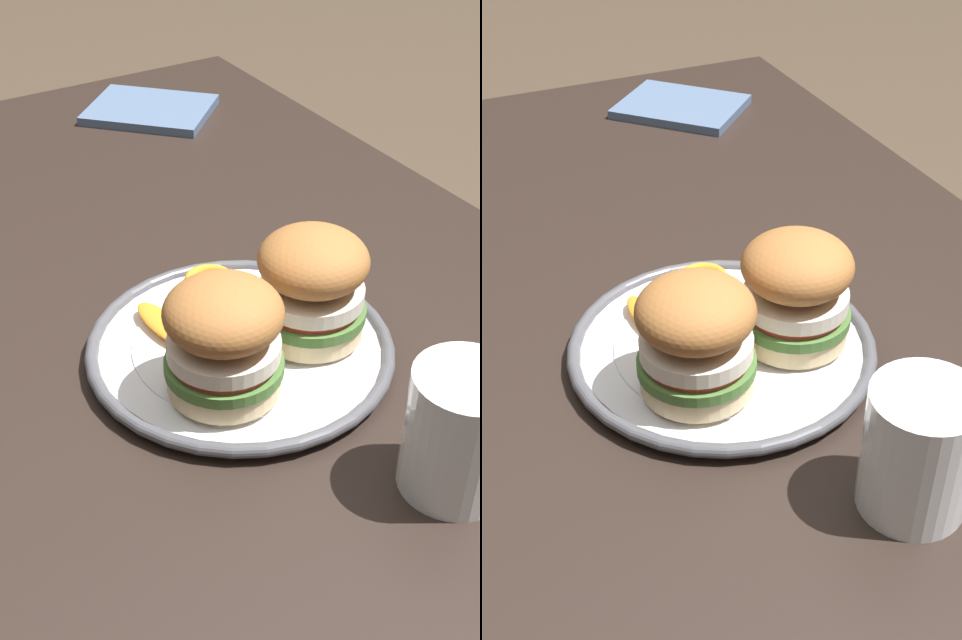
{
  "view_description": "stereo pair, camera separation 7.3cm",
  "coord_description": "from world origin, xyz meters",
  "views": [
    {
      "loc": [
        0.55,
        -0.27,
        1.25
      ],
      "look_at": [
        0.04,
        0.03,
        0.82
      ],
      "focal_mm": 48.11,
      "sensor_mm": 36.0,
      "label": 1
    },
    {
      "loc": [
        0.58,
        -0.21,
        1.25
      ],
      "look_at": [
        0.04,
        0.03,
        0.82
      ],
      "focal_mm": 48.11,
      "sensor_mm": 36.0,
      "label": 2
    }
  ],
  "objects": [
    {
      "name": "dining_table",
      "position": [
        0.0,
        0.0,
        0.66
      ],
      "size": [
        1.28,
        0.81,
        0.78
      ],
      "color": "black",
      "rests_on": "ground"
    },
    {
      "name": "orange_peel_curled",
      "position": [
        -0.05,
        0.06,
        0.8
      ],
      "size": [
        0.06,
        0.06,
        0.01
      ],
      "color": "orange",
      "rests_on": "dinner_plate"
    },
    {
      "name": "orange_peel_strip_long",
      "position": [
        -0.01,
        -0.01,
        0.8
      ],
      "size": [
        0.08,
        0.03,
        0.01
      ],
      "color": "orange",
      "rests_on": "dinner_plate"
    },
    {
      "name": "sandwich_half_right",
      "position": [
        0.09,
        -0.01,
        0.84
      ],
      "size": [
        0.12,
        0.12,
        0.1
      ],
      "color": "beige",
      "rests_on": "dinner_plate"
    },
    {
      "name": "sandwich_half_left",
      "position": [
        0.06,
        0.09,
        0.84
      ],
      "size": [
        0.12,
        0.12,
        0.1
      ],
      "color": "beige",
      "rests_on": "dinner_plate"
    },
    {
      "name": "drinking_glass",
      "position": [
        0.25,
        0.09,
        0.82
      ],
      "size": [
        0.08,
        0.08,
        0.1
      ],
      "color": "white",
      "rests_on": "dining_table"
    },
    {
      "name": "dinner_plate",
      "position": [
        0.04,
        0.03,
        0.79
      ],
      "size": [
        0.27,
        0.27,
        0.02
      ],
      "color": "white",
      "rests_on": "dining_table"
    },
    {
      "name": "folded_napkin",
      "position": [
        -0.48,
        0.21,
        0.78
      ],
      "size": [
        0.21,
        0.21,
        0.01
      ],
      "primitive_type": "cube",
      "rotation": [
        0.0,
        0.0,
        0.78
      ],
      "color": "slate",
      "rests_on": "dining_table"
    }
  ]
}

